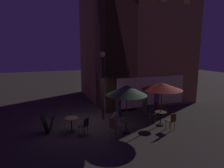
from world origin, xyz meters
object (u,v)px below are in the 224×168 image
(cafe_table_2, at_px, (72,122))
(patron_standing_3, at_px, (118,103))
(cafe_table_0, at_px, (161,116))
(cafe_table_1, at_px, (126,123))
(cafe_chair_1, at_px, (172,120))
(cafe_chair_0, at_px, (149,112))
(patron_seated_1, at_px, (116,122))
(patio_umbrella_0, at_px, (162,86))
(menu_sandwich_board, at_px, (48,123))
(patron_seated_0, at_px, (151,110))
(patron_standing_2, at_px, (145,101))
(patron_standing_4, at_px, (157,102))
(patio_umbrella_1, at_px, (127,90))
(cafe_chair_2, at_px, (114,126))
(cafe_chair_3, at_px, (85,124))
(street_lamp_near_corner, at_px, (103,73))

(cafe_table_2, relative_size, patron_standing_3, 0.42)
(patron_standing_3, bearing_deg, cafe_table_0, -31.54)
(cafe_table_1, relative_size, cafe_chair_1, 0.80)
(cafe_chair_0, distance_m, patron_seated_1, 2.86)
(patron_standing_3, bearing_deg, patio_umbrella_0, -31.54)
(menu_sandwich_board, height_order, cafe_chair_0, menu_sandwich_board)
(patron_seated_0, distance_m, patron_standing_2, 1.08)
(cafe_table_1, height_order, patron_standing_2, patron_standing_2)
(cafe_table_1, bearing_deg, patron_standing_4, 30.91)
(patron_standing_2, bearing_deg, cafe_table_0, 73.25)
(cafe_table_2, distance_m, patron_standing_2, 4.79)
(patio_umbrella_1, xyz_separation_m, cafe_chair_2, (-0.75, -0.23, -1.63))
(cafe_chair_1, distance_m, cafe_chair_3, 4.49)
(cafe_table_1, distance_m, cafe_chair_0, 2.22)
(cafe_table_2, xyz_separation_m, cafe_chair_2, (1.79, -1.39, 0.05))
(patron_standing_4, bearing_deg, patron_seated_0, 0.83)
(patio_umbrella_0, distance_m, cafe_chair_3, 4.53)
(patio_umbrella_1, distance_m, cafe_chair_2, 1.81)
(menu_sandwich_board, height_order, cafe_table_1, menu_sandwich_board)
(patron_standing_2, bearing_deg, menu_sandwich_board, -12.97)
(cafe_chair_3, bearing_deg, street_lamp_near_corner, -84.98)
(cafe_table_1, bearing_deg, patron_seated_1, -162.97)
(cafe_table_2, relative_size, cafe_chair_3, 0.86)
(patio_umbrella_1, height_order, cafe_chair_3, patio_umbrella_1)
(patron_standing_3, bearing_deg, patio_umbrella_1, -82.40)
(patio_umbrella_0, distance_m, patron_seated_1, 3.21)
(street_lamp_near_corner, bearing_deg, cafe_chair_3, -131.71)
(cafe_table_0, relative_size, cafe_chair_3, 0.92)
(cafe_chair_1, distance_m, patron_standing_2, 2.47)
(menu_sandwich_board, bearing_deg, patron_standing_4, 19.79)
(street_lamp_near_corner, height_order, cafe_chair_1, street_lamp_near_corner)
(cafe_table_2, distance_m, patron_seated_0, 4.57)
(patio_umbrella_0, bearing_deg, patio_umbrella_1, -174.32)
(cafe_chair_2, height_order, cafe_chair_3, cafe_chair_2)
(cafe_table_2, bearing_deg, patron_seated_1, -34.93)
(street_lamp_near_corner, bearing_deg, cafe_table_0, -37.78)
(patron_standing_2, distance_m, patron_standing_3, 1.67)
(patio_umbrella_0, distance_m, cafe_chair_0, 1.83)
(cafe_table_1, height_order, cafe_chair_1, cafe_chair_1)
(patio_umbrella_0, height_order, cafe_chair_1, patio_umbrella_0)
(street_lamp_near_corner, bearing_deg, patio_umbrella_1, -78.45)
(patron_standing_2, xyz_separation_m, patron_standing_3, (-1.61, 0.46, -0.07))
(cafe_table_2, height_order, patron_standing_2, patron_standing_2)
(cafe_table_1, relative_size, cafe_chair_2, 0.77)
(cafe_table_0, distance_m, patron_standing_3, 2.71)
(patio_umbrella_0, relative_size, cafe_chair_2, 2.54)
(cafe_table_2, relative_size, cafe_chair_0, 0.76)
(patio_umbrella_0, height_order, patio_umbrella_1, patio_umbrella_1)
(patio_umbrella_1, height_order, patron_standing_4, patio_umbrella_1)
(street_lamp_near_corner, height_order, patron_standing_2, street_lamp_near_corner)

